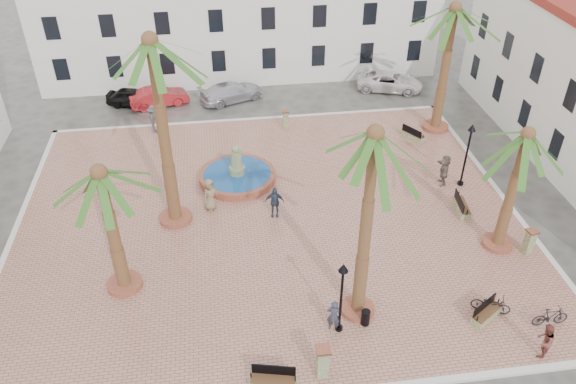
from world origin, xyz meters
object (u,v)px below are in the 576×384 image
Objects in this scene: bench_s at (273,381)px; car_white at (390,81)px; litter_bin at (365,317)px; cyclist_a at (334,316)px; cyclist_b at (545,341)px; lamppost_e at (469,145)px; palm_sw at (103,189)px; pedestrian_fountain_a at (210,195)px; bench_e at (462,207)px; car_silver at (232,92)px; pedestrian_east at (444,170)px; bicycle_b at (551,317)px; palm_e at (524,149)px; bicycle_a at (491,304)px; palm_nw at (153,62)px; palm_ne at (453,23)px; pedestrian_fountain_b at (274,202)px; bollard_n at (286,119)px; car_black at (133,97)px; lamppost_s at (342,286)px; bollard_e at (529,241)px; bollard_se at (323,361)px; bench_ne at (413,136)px; palm_s at (373,155)px; bench_se at (486,314)px; pedestrian_north at (154,119)px; car_red at (159,97)px.

bench_s is 27.53m from car_white.
litter_bin is 1.46m from cyclist_a.
cyclist_b is at bearing -178.34° from cyclist_a.
palm_sw is at bearing -162.72° from lamppost_e.
cyclist_a is 10.24m from pedestrian_fountain_a.
cyclist_a reaches higher than bench_e.
car_silver is (-12.26, 12.89, -2.09)m from lamppost_e.
pedestrian_fountain_a is 0.99× the size of pedestrian_east.
lamppost_e is 10.65m from bicycle_b.
palm_e is 4.03× the size of bicycle_a.
palm_nw is at bearing 122.95° from bench_s.
pedestrian_fountain_b is (-11.70, -7.93, -6.22)m from palm_ne.
lamppost_e is at bearing -41.83° from bollard_n.
palm_ne is 7.96m from lamppost_e.
palm_ne is 15.45m from pedestrian_fountain_b.
bench_s is at bearing -149.39° from car_black.
lamppost_s is (3.02, 2.35, 2.21)m from bench_s.
bicycle_b is at bearing -81.10° from pedestrian_fountain_a.
bollard_e is 0.37× the size of car_black.
pedestrian_fountain_b reaches higher than bollard_se.
bench_s is at bearing -135.79° from lamppost_e.
bicycle_b is at bearing -162.74° from car_white.
lamppost_e is at bearing 159.45° from bench_ne.
bollard_e is (9.02, 2.55, -7.15)m from palm_s.
car_silver is at bearing 80.44° from bench_se.
bollard_e is 16.07m from pedestrian_fountain_a.
pedestrian_fountain_b reaches higher than litter_bin.
pedestrian_fountain_a is at bearing -178.62° from lamppost_e.
palm_ne reaches higher than lamppost_s.
pedestrian_north reaches higher than bench_se.
car_white is (0.59, 15.48, 0.27)m from bench_e.
pedestrian_north is at bearing -143.88° from car_black.
car_red is at bearing 113.23° from litter_bin.
bench_e is 22.44m from car_red.
pedestrian_fountain_b is 14.38m from car_silver.
palm_nw is 6.09m from palm_sw.
cyclist_a reaches higher than bollard_e.
cyclist_a is at bearing -122.71° from palm_ne.
bollard_e is at bearing 20.40° from litter_bin.
bench_s is 1.34× the size of bollard_e.
bollard_se is 0.97× the size of cyclist_a.
bench_e is at bearing 44.56° from bollard_se.
palm_sw is at bearing 101.21° from bicycle_a.
cyclist_b reaches higher than bench_e.
pedestrian_north is 0.51× the size of car_black.
bench_e is at bearing -5.18° from palm_nw.
bench_e is 11.02m from lamppost_s.
bicycle_b is at bearing -8.31° from litter_bin.
bench_se is at bearing -4.58° from litter_bin.
litter_bin is 0.15× the size of car_white.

